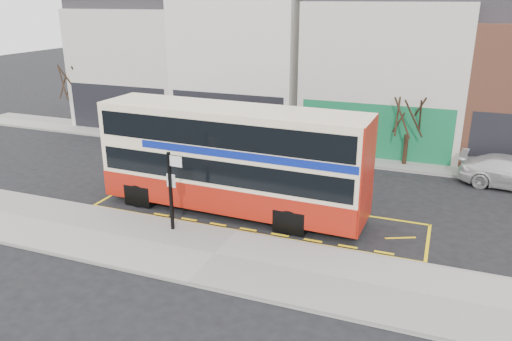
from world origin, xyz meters
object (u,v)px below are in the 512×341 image
at_px(car_silver, 176,137).
at_px(street_tree_left, 71,73).
at_px(double_decker_bus, 233,158).
at_px(car_grey, 269,149).
at_px(street_tree_right, 410,107).
at_px(bus_stop_post, 172,184).

relative_size(car_silver, street_tree_left, 0.71).
height_order(double_decker_bus, car_silver, double_decker_bus).
xyz_separation_m(car_grey, street_tree_right, (7.21, 1.73, 2.63)).
distance_m(car_silver, street_tree_left, 10.23).
bearing_deg(bus_stop_post, car_grey, 90.48).
distance_m(car_silver, car_grey, 6.17).
xyz_separation_m(double_decker_bus, street_tree_left, (-16.56, 9.91, 1.38)).
bearing_deg(car_silver, street_tree_left, 69.26).
bearing_deg(street_tree_left, street_tree_right, -2.63).
bearing_deg(street_tree_right, double_decker_bus, -125.28).
bearing_deg(street_tree_left, car_grey, -10.08).
bearing_deg(double_decker_bus, street_tree_right, 56.58).
distance_m(bus_stop_post, car_silver, 11.91).
relative_size(bus_stop_post, street_tree_left, 0.57).
height_order(double_decker_bus, bus_stop_post, double_decker_bus).
height_order(double_decker_bus, street_tree_left, street_tree_left).
relative_size(car_grey, street_tree_left, 0.74).
distance_m(double_decker_bus, street_tree_right, 10.89).
height_order(bus_stop_post, car_grey, bus_stop_post).
height_order(street_tree_left, street_tree_right, street_tree_left).
distance_m(double_decker_bus, bus_stop_post, 3.07).
height_order(bus_stop_post, car_silver, bus_stop_post).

